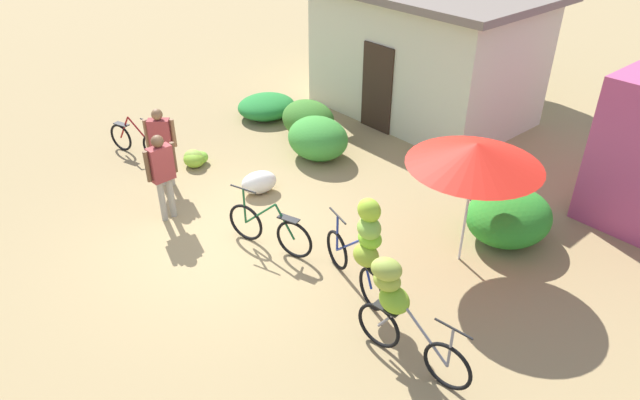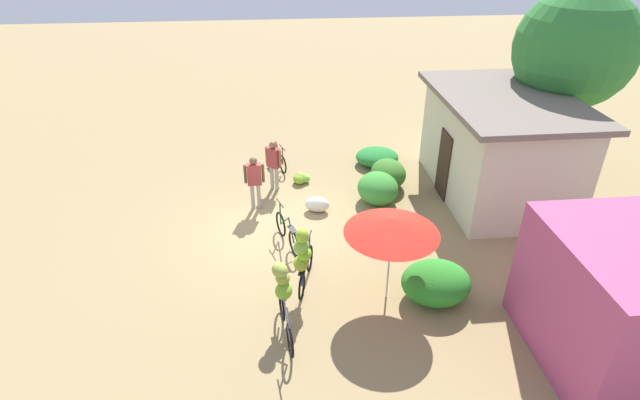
{
  "view_description": "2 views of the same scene",
  "coord_description": "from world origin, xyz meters",
  "px_view_note": "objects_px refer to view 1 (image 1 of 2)",
  "views": [
    {
      "loc": [
        7.0,
        -4.01,
        5.64
      ],
      "look_at": [
        0.97,
        1.25,
        0.72
      ],
      "focal_mm": 31.98,
      "sensor_mm": 36.0,
      "label": 1
    },
    {
      "loc": [
        11.48,
        0.18,
        7.57
      ],
      "look_at": [
        0.1,
        1.3,
        0.94
      ],
      "focal_mm": 28.36,
      "sensor_mm": 36.0,
      "label": 2
    }
  ],
  "objects_px": {
    "bicycle_leftmost": "(137,141)",
    "bicycle_by_shop": "(397,303)",
    "bicycle_near_pile": "(269,229)",
    "market_umbrella": "(476,154)",
    "building_low": "(424,51)",
    "bicycle_center_loaded": "(364,243)",
    "person_bystander": "(161,140)",
    "produce_sack": "(259,182)",
    "banana_pile_on_ground": "(195,158)",
    "person_vendor": "(162,169)"
  },
  "relations": [
    {
      "from": "market_umbrella",
      "to": "bicycle_leftmost",
      "type": "height_order",
      "value": "market_umbrella"
    },
    {
      "from": "building_low",
      "to": "person_vendor",
      "type": "height_order",
      "value": "building_low"
    },
    {
      "from": "building_low",
      "to": "bicycle_leftmost",
      "type": "height_order",
      "value": "building_low"
    },
    {
      "from": "building_low",
      "to": "market_umbrella",
      "type": "xyz_separation_m",
      "value": [
        4.43,
        -4.2,
        0.35
      ]
    },
    {
      "from": "bicycle_leftmost",
      "to": "bicycle_by_shop",
      "type": "height_order",
      "value": "bicycle_by_shop"
    },
    {
      "from": "bicycle_near_pile",
      "to": "produce_sack",
      "type": "bearing_deg",
      "value": 149.63
    },
    {
      "from": "bicycle_near_pile",
      "to": "banana_pile_on_ground",
      "type": "xyz_separation_m",
      "value": [
        -3.36,
        0.57,
        -0.21
      ]
    },
    {
      "from": "banana_pile_on_ground",
      "to": "produce_sack",
      "type": "xyz_separation_m",
      "value": [
        1.79,
        0.35,
        0.06
      ]
    },
    {
      "from": "bicycle_by_shop",
      "to": "person_bystander",
      "type": "relative_size",
      "value": 1.06
    },
    {
      "from": "produce_sack",
      "to": "person_vendor",
      "type": "height_order",
      "value": "person_vendor"
    },
    {
      "from": "building_low",
      "to": "produce_sack",
      "type": "relative_size",
      "value": 7.7
    },
    {
      "from": "market_umbrella",
      "to": "bicycle_by_shop",
      "type": "xyz_separation_m",
      "value": [
        0.67,
        -2.3,
        -1.04
      ]
    },
    {
      "from": "market_umbrella",
      "to": "bicycle_by_shop",
      "type": "bearing_deg",
      "value": -73.83
    },
    {
      "from": "bicycle_by_shop",
      "to": "produce_sack",
      "type": "xyz_separation_m",
      "value": [
        -4.5,
        1.11,
        -0.63
      ]
    },
    {
      "from": "bicycle_near_pile",
      "to": "person_bystander",
      "type": "bearing_deg",
      "value": -174.95
    },
    {
      "from": "banana_pile_on_ground",
      "to": "market_umbrella",
      "type": "bearing_deg",
      "value": 15.45
    },
    {
      "from": "market_umbrella",
      "to": "person_vendor",
      "type": "bearing_deg",
      "value": -144.8
    },
    {
      "from": "bicycle_near_pile",
      "to": "person_bystander",
      "type": "xyz_separation_m",
      "value": [
        -3.01,
        -0.27,
        0.61
      ]
    },
    {
      "from": "bicycle_near_pile",
      "to": "bicycle_by_shop",
      "type": "distance_m",
      "value": 2.97
    },
    {
      "from": "bicycle_leftmost",
      "to": "bicycle_by_shop",
      "type": "distance_m",
      "value": 7.5
    },
    {
      "from": "market_umbrella",
      "to": "person_bystander",
      "type": "relative_size",
      "value": 1.29
    },
    {
      "from": "bicycle_near_pile",
      "to": "bicycle_leftmost",
      "type": "bearing_deg",
      "value": -178.49
    },
    {
      "from": "market_umbrella",
      "to": "building_low",
      "type": "bearing_deg",
      "value": 136.58
    },
    {
      "from": "bicycle_near_pile",
      "to": "produce_sack",
      "type": "relative_size",
      "value": 2.25
    },
    {
      "from": "person_vendor",
      "to": "person_bystander",
      "type": "distance_m",
      "value": 1.23
    },
    {
      "from": "building_low",
      "to": "bicycle_by_shop",
      "type": "height_order",
      "value": "building_low"
    },
    {
      "from": "person_bystander",
      "to": "bicycle_by_shop",
      "type": "bearing_deg",
      "value": 0.8
    },
    {
      "from": "market_umbrella",
      "to": "person_bystander",
      "type": "xyz_separation_m",
      "value": [
        -5.26,
        -2.39,
        -0.92
      ]
    },
    {
      "from": "bicycle_near_pile",
      "to": "bicycle_center_loaded",
      "type": "height_order",
      "value": "bicycle_center_loaded"
    },
    {
      "from": "bicycle_by_shop",
      "to": "building_low",
      "type": "bearing_deg",
      "value": 128.13
    },
    {
      "from": "bicycle_by_shop",
      "to": "person_vendor",
      "type": "relative_size",
      "value": 1.04
    },
    {
      "from": "bicycle_by_shop",
      "to": "person_vendor",
      "type": "height_order",
      "value": "person_vendor"
    },
    {
      "from": "building_low",
      "to": "bicycle_near_pile",
      "type": "height_order",
      "value": "building_low"
    },
    {
      "from": "building_low",
      "to": "banana_pile_on_ground",
      "type": "relative_size",
      "value": 9.24
    },
    {
      "from": "bicycle_center_loaded",
      "to": "person_vendor",
      "type": "relative_size",
      "value": 1.06
    },
    {
      "from": "market_umbrella",
      "to": "banana_pile_on_ground",
      "type": "relative_size",
      "value": 3.54
    },
    {
      "from": "building_low",
      "to": "banana_pile_on_ground",
      "type": "xyz_separation_m",
      "value": [
        -1.18,
        -5.75,
        -1.38
      ]
    },
    {
      "from": "bicycle_near_pile",
      "to": "market_umbrella",
      "type": "bearing_deg",
      "value": 43.27
    },
    {
      "from": "building_low",
      "to": "bicycle_center_loaded",
      "type": "distance_m",
      "value": 7.29
    },
    {
      "from": "banana_pile_on_ground",
      "to": "person_bystander",
      "type": "xyz_separation_m",
      "value": [
        0.35,
        -0.83,
        0.82
      ]
    },
    {
      "from": "bicycle_leftmost",
      "to": "person_bystander",
      "type": "distance_m",
      "value": 1.68
    },
    {
      "from": "market_umbrella",
      "to": "bicycle_by_shop",
      "type": "distance_m",
      "value": 2.61
    },
    {
      "from": "market_umbrella",
      "to": "produce_sack",
      "type": "height_order",
      "value": "market_umbrella"
    },
    {
      "from": "building_low",
      "to": "market_umbrella",
      "type": "height_order",
      "value": "building_low"
    },
    {
      "from": "market_umbrella",
      "to": "person_bystander",
      "type": "height_order",
      "value": "market_umbrella"
    },
    {
      "from": "bicycle_center_loaded",
      "to": "bicycle_by_shop",
      "type": "bearing_deg",
      "value": -24.27
    },
    {
      "from": "bicycle_center_loaded",
      "to": "person_bystander",
      "type": "bearing_deg",
      "value": -173.52
    },
    {
      "from": "person_bystander",
      "to": "bicycle_near_pile",
      "type": "bearing_deg",
      "value": 5.05
    },
    {
      "from": "bicycle_by_shop",
      "to": "produce_sack",
      "type": "height_order",
      "value": "bicycle_by_shop"
    },
    {
      "from": "banana_pile_on_ground",
      "to": "person_bystander",
      "type": "bearing_deg",
      "value": -67.09
    }
  ]
}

